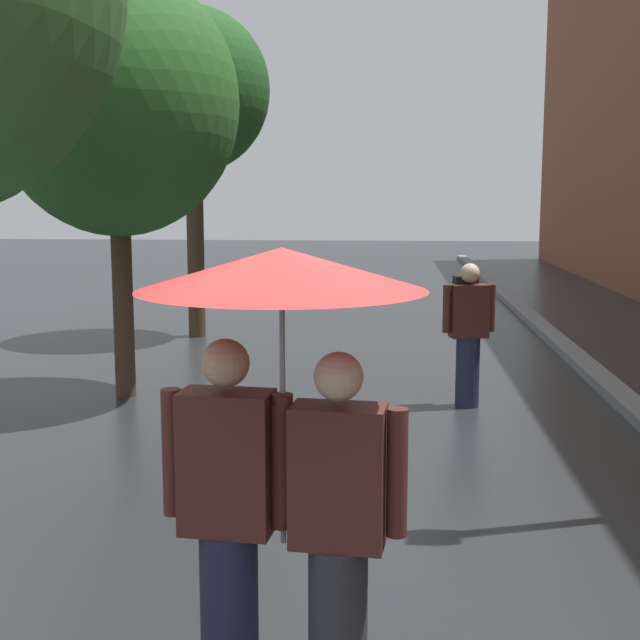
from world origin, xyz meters
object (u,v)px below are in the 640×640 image
(street_tree_1, at_px, (116,104))
(pedestrian_walking_midground, at_px, (468,330))
(street_tree_2, at_px, (192,92))
(couple_under_umbrella, at_px, (282,399))

(street_tree_1, distance_m, pedestrian_walking_midground, 4.61)
(street_tree_1, bearing_deg, street_tree_2, 91.58)
(street_tree_2, height_order, couple_under_umbrella, street_tree_2)
(street_tree_1, height_order, pedestrian_walking_midground, street_tree_1)
(street_tree_1, xyz_separation_m, street_tree_2, (-0.12, 4.22, 0.61))
(couple_under_umbrella, distance_m, pedestrian_walking_midground, 5.96)
(street_tree_1, distance_m, street_tree_2, 4.27)
(street_tree_2, bearing_deg, couple_under_umbrella, -75.12)
(street_tree_2, distance_m, couple_under_umbrella, 10.80)
(street_tree_2, bearing_deg, pedestrian_walking_midground, -47.51)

